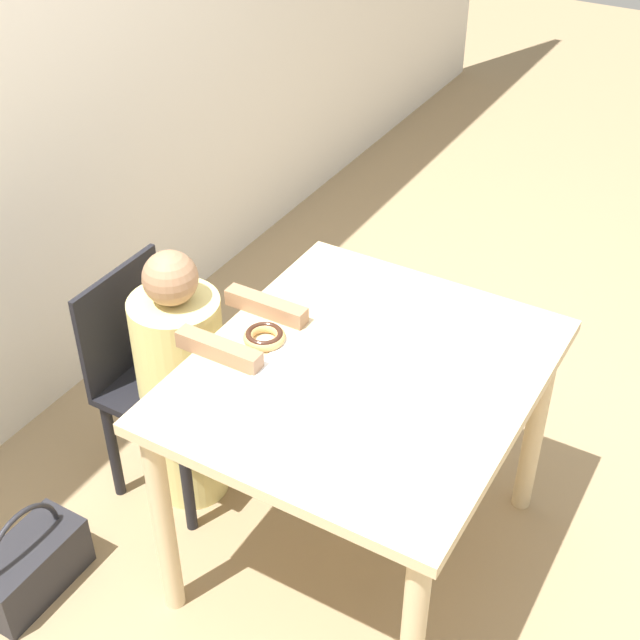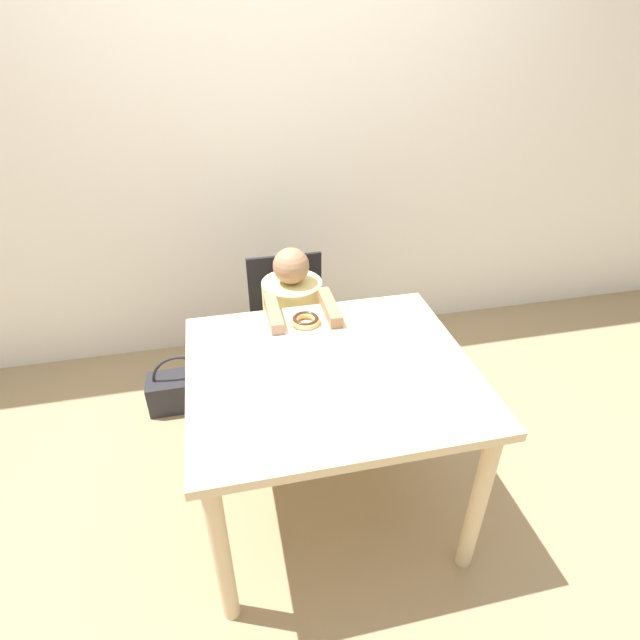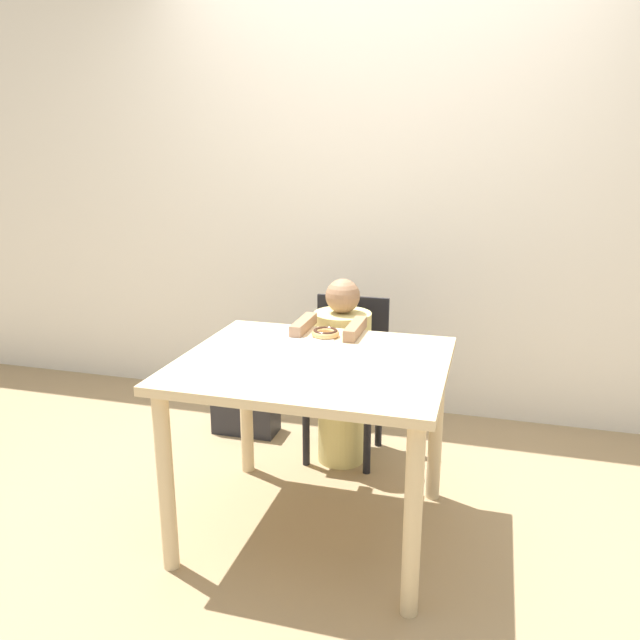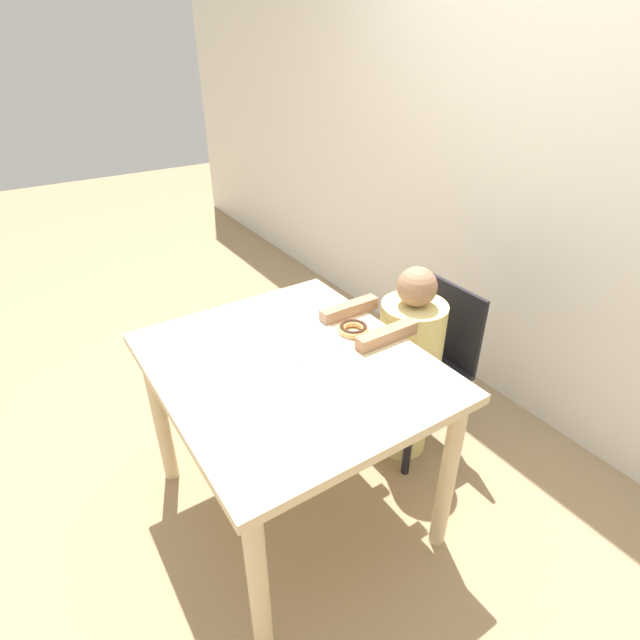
% 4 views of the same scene
% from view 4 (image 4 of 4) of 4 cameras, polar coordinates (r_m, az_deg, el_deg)
% --- Properties ---
extents(ground_plane, '(12.00, 12.00, 0.00)m').
position_cam_4_polar(ground_plane, '(2.25, -2.83, -20.36)').
color(ground_plane, '#997F5B').
extents(wall_back, '(8.00, 0.05, 2.50)m').
position_cam_4_polar(wall_back, '(2.44, 25.93, 16.01)').
color(wall_back, silver).
rests_on(wall_back, ground_plane).
extents(dining_table, '(1.01, 0.88, 0.74)m').
position_cam_4_polar(dining_table, '(1.80, -3.34, -7.59)').
color(dining_table, beige).
rests_on(dining_table, ground_plane).
extents(chair, '(0.37, 0.37, 0.79)m').
position_cam_4_polar(chair, '(2.31, 11.81, -5.12)').
color(chair, black).
rests_on(chair, ground_plane).
extents(child_figure, '(0.28, 0.51, 0.93)m').
position_cam_4_polar(child_figure, '(2.23, 9.94, -5.27)').
color(child_figure, '#E0D17F').
rests_on(child_figure, ground_plane).
extents(donut, '(0.12, 0.12, 0.03)m').
position_cam_4_polar(donut, '(1.89, 3.83, -0.99)').
color(donut, tan).
rests_on(donut, dining_table).
extents(napkin, '(0.31, 0.31, 0.00)m').
position_cam_4_polar(napkin, '(1.86, -2.28, -2.02)').
color(napkin, white).
rests_on(napkin, dining_table).
extents(handbag, '(0.35, 0.17, 0.32)m').
position_cam_4_polar(handbag, '(2.88, 4.08, -4.34)').
color(handbag, '#232328').
rests_on(handbag, ground_plane).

